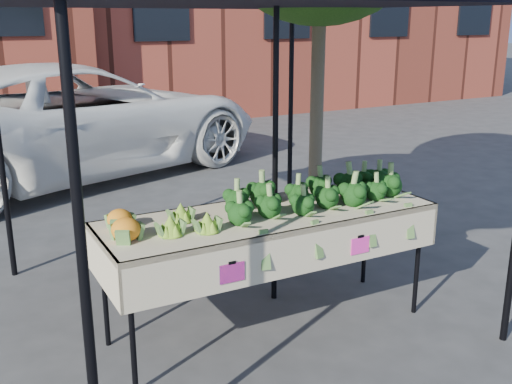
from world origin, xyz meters
name	(u,v)px	position (x,y,z in m)	size (l,w,h in m)	color
ground	(256,322)	(0.00, 0.00, 0.00)	(90.00, 90.00, 0.00)	#303033
table	(269,272)	(0.05, -0.12, 0.45)	(2.41, 0.84, 0.90)	#C1B698
canopy	(230,136)	(-0.02, 0.37, 1.37)	(3.16, 3.16, 2.74)	black
broccoli_heap	(314,189)	(0.44, -0.09, 1.01)	(1.57, 0.54, 0.23)	black
romanesco_cluster	(182,216)	(-0.62, -0.13, 0.99)	(0.41, 0.45, 0.18)	#94B731
cauliflower_pair	(123,223)	(-0.99, -0.05, 0.98)	(0.21, 0.41, 0.16)	orange
street_tree	(318,55)	(1.33, 1.19, 1.88)	(1.91, 1.91, 3.76)	#1E4C14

